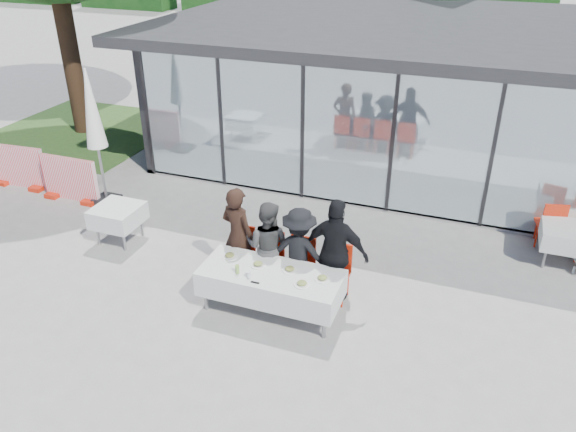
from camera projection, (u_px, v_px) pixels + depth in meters
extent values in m
plane|color=#989590|center=(274.00, 309.00, 9.20)|extent=(90.00, 90.00, 0.00)
cube|color=gray|center=(452.00, 152.00, 15.17)|extent=(14.00, 8.00, 0.10)
cube|color=black|center=(472.00, 63.00, 17.65)|extent=(14.00, 0.20, 3.20)
cube|color=black|center=(219.00, 72.00, 16.55)|extent=(0.20, 8.00, 3.20)
cube|color=silver|center=(441.00, 149.00, 11.16)|extent=(13.60, 0.06, 3.10)
cube|color=#2D2D30|center=(469.00, 29.00, 13.29)|extent=(14.80, 8.80, 0.24)
cube|color=#262628|center=(148.00, 112.00, 13.25)|extent=(0.08, 0.10, 3.10)
cube|color=#262628|center=(222.00, 121.00, 12.65)|extent=(0.08, 0.10, 3.10)
cube|color=#262628|center=(303.00, 131.00, 12.05)|extent=(0.08, 0.10, 3.10)
cube|color=#262628|center=(393.00, 142.00, 11.45)|extent=(0.08, 0.10, 3.10)
cube|color=#262628|center=(492.00, 155.00, 10.86)|extent=(0.08, 0.10, 3.10)
cube|color=red|center=(349.00, 145.00, 14.51)|extent=(0.45, 0.45, 0.90)
cube|color=red|center=(410.00, 146.00, 14.46)|extent=(0.45, 0.45, 0.90)
cube|color=red|center=(512.00, 166.00, 13.28)|extent=(0.45, 0.45, 0.90)
cube|color=silver|center=(271.00, 283.00, 8.92)|extent=(2.26, 0.96, 0.42)
cylinder|color=gray|center=(206.00, 292.00, 9.02)|extent=(0.06, 0.06, 0.71)
cylinder|color=gray|center=(324.00, 319.00, 8.41)|extent=(0.06, 0.06, 0.71)
cylinder|color=gray|center=(225.00, 269.00, 9.60)|extent=(0.06, 0.06, 0.71)
cylinder|color=gray|center=(337.00, 293.00, 8.99)|extent=(0.06, 0.06, 0.71)
imported|color=black|center=(238.00, 235.00, 9.54)|extent=(0.80, 0.80, 1.78)
cube|color=red|center=(240.00, 257.00, 9.77)|extent=(0.44, 0.44, 0.05)
cube|color=red|center=(244.00, 239.00, 9.82)|extent=(0.44, 0.04, 0.55)
cylinder|color=red|center=(226.00, 271.00, 9.79)|extent=(0.04, 0.04, 0.43)
cylinder|color=red|center=(245.00, 275.00, 9.68)|extent=(0.04, 0.04, 0.43)
cylinder|color=red|center=(235.00, 261.00, 10.08)|extent=(0.04, 0.04, 0.43)
cylinder|color=red|center=(254.00, 265.00, 9.97)|extent=(0.04, 0.04, 0.43)
imported|color=#4A4A4A|center=(267.00, 246.00, 9.42)|extent=(0.81, 0.81, 1.61)
cube|color=red|center=(268.00, 263.00, 9.60)|extent=(0.44, 0.44, 0.05)
cube|color=red|center=(272.00, 244.00, 9.65)|extent=(0.44, 0.04, 0.55)
cylinder|color=red|center=(255.00, 277.00, 9.62)|extent=(0.04, 0.04, 0.43)
cylinder|color=red|center=(274.00, 282.00, 9.51)|extent=(0.04, 0.04, 0.43)
cylinder|color=red|center=(263.00, 267.00, 9.92)|extent=(0.04, 0.04, 0.43)
cylinder|color=red|center=(282.00, 271.00, 9.81)|extent=(0.04, 0.04, 0.43)
imported|color=black|center=(299.00, 252.00, 9.25)|extent=(1.03, 1.03, 1.59)
cube|color=red|center=(299.00, 269.00, 9.43)|extent=(0.44, 0.44, 0.05)
cube|color=red|center=(303.00, 250.00, 9.47)|extent=(0.44, 0.04, 0.55)
cylinder|color=red|center=(286.00, 284.00, 9.45)|extent=(0.04, 0.04, 0.43)
cylinder|color=red|center=(306.00, 288.00, 9.34)|extent=(0.04, 0.04, 0.43)
cylinder|color=red|center=(293.00, 273.00, 9.74)|extent=(0.04, 0.04, 0.43)
cylinder|color=red|center=(313.00, 277.00, 9.63)|extent=(0.04, 0.04, 0.43)
imported|color=black|center=(336.00, 252.00, 8.99)|extent=(1.17, 1.17, 1.85)
cube|color=red|center=(335.00, 276.00, 9.24)|extent=(0.44, 0.44, 0.05)
cube|color=red|center=(339.00, 257.00, 9.28)|extent=(0.44, 0.04, 0.55)
cylinder|color=red|center=(321.00, 292.00, 9.25)|extent=(0.04, 0.04, 0.43)
cylinder|color=red|center=(342.00, 296.00, 9.14)|extent=(0.04, 0.04, 0.43)
cylinder|color=red|center=(327.00, 280.00, 9.55)|extent=(0.04, 0.04, 0.43)
cylinder|color=red|center=(348.00, 284.00, 9.44)|extent=(0.04, 0.04, 0.43)
cylinder|color=white|center=(230.00, 257.00, 9.20)|extent=(0.25, 0.25, 0.01)
ellipsoid|color=#AF9946|center=(230.00, 255.00, 9.18)|extent=(0.15, 0.15, 0.05)
cylinder|color=white|center=(258.00, 265.00, 8.97)|extent=(0.25, 0.25, 0.01)
ellipsoid|color=#476F29|center=(258.00, 263.00, 8.95)|extent=(0.15, 0.15, 0.05)
cylinder|color=white|center=(290.00, 270.00, 8.84)|extent=(0.25, 0.25, 0.01)
ellipsoid|color=#AF9946|center=(290.00, 268.00, 8.83)|extent=(0.15, 0.15, 0.05)
cylinder|color=white|center=(322.00, 279.00, 8.62)|extent=(0.25, 0.25, 0.01)
ellipsoid|color=#476F29|center=(322.00, 277.00, 8.61)|extent=(0.15, 0.15, 0.05)
cylinder|color=white|center=(302.00, 285.00, 8.50)|extent=(0.25, 0.25, 0.01)
ellipsoid|color=#476F29|center=(302.00, 283.00, 8.48)|extent=(0.15, 0.15, 0.05)
cylinder|color=#82AF48|center=(237.00, 269.00, 8.75)|extent=(0.06, 0.06, 0.15)
cylinder|color=silver|center=(249.00, 275.00, 8.66)|extent=(0.07, 0.07, 0.10)
cube|color=black|center=(255.00, 282.00, 8.55)|extent=(0.14, 0.03, 0.01)
cube|color=silver|center=(118.00, 215.00, 10.88)|extent=(0.86, 0.86, 0.36)
cylinder|color=gray|center=(97.00, 229.00, 10.82)|extent=(0.05, 0.05, 0.72)
cylinder|color=gray|center=(123.00, 234.00, 10.64)|extent=(0.05, 0.05, 0.72)
cylinder|color=gray|center=(115.00, 215.00, 11.32)|extent=(0.05, 0.05, 0.72)
cylinder|color=gray|center=(141.00, 220.00, 11.13)|extent=(0.05, 0.05, 0.72)
cube|color=silver|center=(566.00, 236.00, 10.17)|extent=(0.86, 0.86, 0.36)
cylinder|color=gray|center=(546.00, 251.00, 10.11)|extent=(0.05, 0.05, 0.72)
cylinder|color=gray|center=(545.00, 235.00, 10.60)|extent=(0.05, 0.05, 0.72)
cylinder|color=red|center=(575.00, 243.00, 10.64)|extent=(0.04, 0.04, 0.43)
cube|color=red|center=(549.00, 224.00, 10.79)|extent=(0.53, 0.53, 0.05)
cube|color=red|center=(555.00, 218.00, 10.50)|extent=(0.44, 0.14, 0.55)
cylinder|color=red|center=(536.00, 238.00, 10.81)|extent=(0.04, 0.04, 0.43)
cylinder|color=red|center=(556.00, 241.00, 10.70)|extent=(0.04, 0.04, 0.43)
cylinder|color=red|center=(536.00, 229.00, 11.11)|extent=(0.04, 0.04, 0.43)
cylinder|color=red|center=(556.00, 232.00, 10.99)|extent=(0.04, 0.04, 0.43)
cube|color=black|center=(107.00, 200.00, 12.60)|extent=(0.50, 0.50, 0.12)
cylinder|color=gray|center=(98.00, 146.00, 11.98)|extent=(0.06, 0.06, 2.70)
cone|color=white|center=(91.00, 109.00, 11.60)|extent=(0.44, 0.44, 1.67)
cube|color=red|center=(70.00, 179.00, 12.53)|extent=(1.40, 0.12, 1.00)
cube|color=red|center=(56.00, 193.00, 12.90)|extent=(0.30, 0.45, 0.10)
cube|color=red|center=(92.00, 200.00, 12.59)|extent=(0.30, 0.45, 0.10)
cube|color=red|center=(19.00, 166.00, 13.15)|extent=(1.40, 0.22, 1.00)
cube|color=red|center=(7.00, 181.00, 13.52)|extent=(0.30, 0.45, 0.10)
cube|color=red|center=(40.00, 187.00, 13.21)|extent=(0.30, 0.45, 0.10)
cylinder|color=silver|center=(574.00, 270.00, 10.08)|extent=(0.04, 0.04, 0.14)
cylinder|color=silver|center=(570.00, 241.00, 10.99)|extent=(0.04, 0.04, 0.14)
cylinder|color=#382316|center=(71.00, 56.00, 15.73)|extent=(0.50, 0.50, 4.40)
cylinder|color=#382316|center=(427.00, 70.00, 19.30)|extent=(0.44, 0.44, 2.00)
cube|color=#385926|center=(84.00, 131.00, 16.76)|extent=(5.00, 5.00, 0.02)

